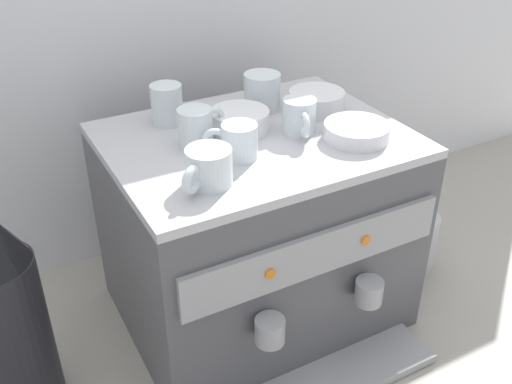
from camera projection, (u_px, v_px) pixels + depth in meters
name	position (u px, v px, depth m)	size (l,w,h in m)	color
ground_plane	(256.00, 306.00, 1.41)	(4.00, 4.00, 0.00)	#9E998E
tiled_backsplash_wall	(179.00, 33.00, 1.41)	(2.80, 0.03, 1.11)	silver
espresso_machine	(257.00, 230.00, 1.29)	(0.59, 0.57, 0.45)	#4C4C51
ceramic_cup_0	(300.00, 117.00, 1.17)	(0.07, 0.10, 0.07)	silver
ceramic_cup_1	(168.00, 103.00, 1.22)	(0.09, 0.09, 0.08)	silver
ceramic_cup_2	(237.00, 141.00, 1.08)	(0.10, 0.07, 0.07)	silver
ceramic_cup_3	(263.00, 91.00, 1.28)	(0.10, 0.10, 0.08)	silver
ceramic_cup_4	(208.00, 168.00, 1.00)	(0.11, 0.09, 0.06)	silver
ceramic_cup_5	(197.00, 127.00, 1.13)	(0.11, 0.07, 0.07)	silver
ceramic_bowl_0	(356.00, 132.00, 1.16)	(0.13, 0.13, 0.03)	white
ceramic_bowl_1	(316.00, 101.00, 1.28)	(0.12, 0.12, 0.04)	white
ceramic_bowl_2	(240.00, 121.00, 1.19)	(0.12, 0.12, 0.04)	white
coffee_grinder	(5.00, 314.00, 1.06)	(0.14, 0.14, 0.46)	black
milk_pitcher	(415.00, 241.00, 1.51)	(0.11, 0.11, 0.15)	#B7B7BC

